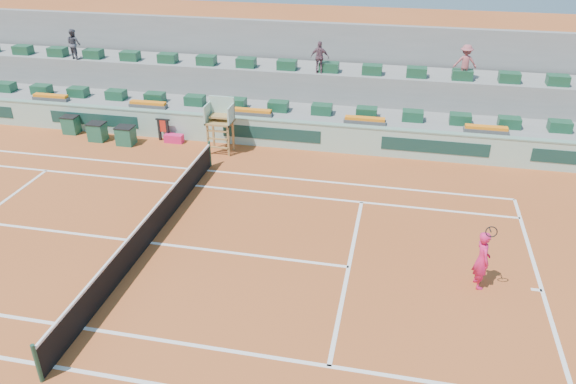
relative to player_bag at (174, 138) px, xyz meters
name	(u,v)px	position (x,y,z in m)	size (l,w,h in m)	color
ground	(150,243)	(2.44, -8.00, -0.19)	(90.00, 90.00, 0.00)	#A1481F
seating_tier_lower	(242,113)	(2.44, 2.70, 0.41)	(36.00, 4.00, 1.20)	gray
seating_tier_upper	(251,89)	(2.44, 4.30, 1.11)	(36.00, 2.40, 2.60)	gray
stadium_back_wall	(258,63)	(2.44, 5.90, 2.01)	(36.00, 0.40, 4.40)	gray
player_bag	(174,138)	(0.00, 0.00, 0.00)	(0.84, 0.37, 0.37)	#E01D5F
spectator_left	(74,44)	(-6.39, 3.44, 3.15)	(0.71, 0.56, 1.47)	#464652
spectator_mid	(320,57)	(6.03, 3.41, 3.14)	(0.85, 0.36, 1.46)	#6B4756
spectator_right	(465,62)	(12.49, 3.68, 3.19)	(1.01, 0.58, 1.56)	#A45257
court_lines	(150,243)	(2.44, -8.00, -0.18)	(23.89, 11.09, 0.01)	white
tennis_net	(148,229)	(2.44, -8.00, 0.34)	(0.10, 11.97, 1.10)	black
advertising_hoarding	(229,129)	(2.46, 0.50, 0.45)	(36.00, 0.34, 1.26)	#96BDAB
umpire_chair	(220,118)	(2.44, -0.50, 1.36)	(1.10, 0.90, 2.40)	olive
seat_row_lower	(236,103)	(2.44, 1.80, 1.23)	(32.90, 0.60, 0.44)	#17472D
seat_row_upper	(246,62)	(2.44, 3.70, 2.63)	(32.90, 0.60, 0.44)	#17472D
flower_planters	(199,108)	(0.94, 1.00, 1.15)	(26.80, 0.36, 0.28)	#4B4B4B
drink_cooler_a	(126,135)	(-2.00, -0.66, 0.24)	(0.78, 0.68, 0.84)	#1B513B
drink_cooler_b	(97,132)	(-3.47, -0.50, 0.24)	(0.76, 0.66, 0.84)	#1B513B
drink_cooler_c	(71,125)	(-5.12, 0.06, 0.24)	(0.72, 0.62, 0.84)	#1B513B
towel_rack	(163,128)	(-0.52, 0.13, 0.42)	(0.67, 0.11, 1.03)	black
tennis_player	(482,259)	(12.54, -8.12, 0.71)	(0.56, 0.93, 2.28)	#E01D5F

